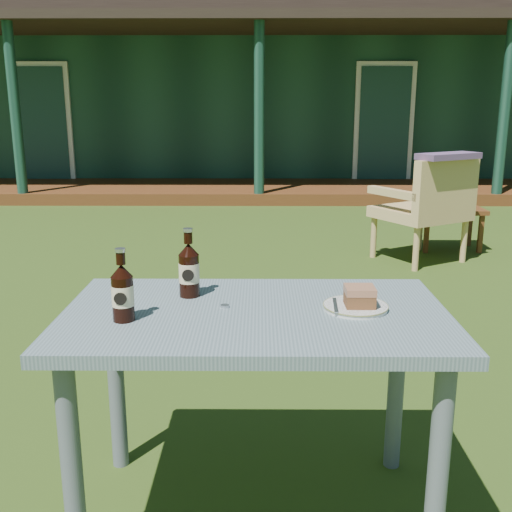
{
  "coord_description": "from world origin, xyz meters",
  "views": [
    {
      "loc": [
        0.01,
        -3.36,
        1.34
      ],
      "look_at": [
        0.0,
        -1.3,
        0.82
      ],
      "focal_mm": 42.0,
      "sensor_mm": 36.0,
      "label": 1
    }
  ],
  "objects_px": {
    "cola_bottle_far": "(123,292)",
    "side_table": "(450,214)",
    "cafe_table": "(255,341)",
    "cola_bottle_near": "(189,269)",
    "plate": "(356,307)",
    "cake_slice": "(360,296)",
    "armchair_left": "(428,204)"
  },
  "relations": [
    {
      "from": "cola_bottle_far",
      "to": "side_table",
      "type": "height_order",
      "value": "cola_bottle_far"
    },
    {
      "from": "cafe_table",
      "to": "cola_bottle_near",
      "type": "height_order",
      "value": "cola_bottle_near"
    },
    {
      "from": "plate",
      "to": "cafe_table",
      "type": "bearing_deg",
      "value": -176.72
    },
    {
      "from": "cake_slice",
      "to": "cola_bottle_far",
      "type": "height_order",
      "value": "cola_bottle_far"
    },
    {
      "from": "cola_bottle_far",
      "to": "armchair_left",
      "type": "height_order",
      "value": "cola_bottle_far"
    },
    {
      "from": "side_table",
      "to": "armchair_left",
      "type": "bearing_deg",
      "value": -125.9
    },
    {
      "from": "cola_bottle_near",
      "to": "armchair_left",
      "type": "distance_m",
      "value": 3.62
    },
    {
      "from": "cola_bottle_near",
      "to": "cola_bottle_far",
      "type": "xyz_separation_m",
      "value": [
        -0.17,
        -0.23,
        -0.0
      ]
    },
    {
      "from": "cafe_table",
      "to": "armchair_left",
      "type": "height_order",
      "value": "armchair_left"
    },
    {
      "from": "side_table",
      "to": "cafe_table",
      "type": "bearing_deg",
      "value": -115.35
    },
    {
      "from": "plate",
      "to": "cola_bottle_far",
      "type": "xyz_separation_m",
      "value": [
        -0.71,
        -0.11,
        0.08
      ]
    },
    {
      "from": "cafe_table",
      "to": "cake_slice",
      "type": "height_order",
      "value": "cake_slice"
    },
    {
      "from": "plate",
      "to": "cake_slice",
      "type": "distance_m",
      "value": 0.04
    },
    {
      "from": "cake_slice",
      "to": "side_table",
      "type": "relative_size",
      "value": 0.15
    },
    {
      "from": "cake_slice",
      "to": "armchair_left",
      "type": "relative_size",
      "value": 0.1
    },
    {
      "from": "cafe_table",
      "to": "cola_bottle_near",
      "type": "xyz_separation_m",
      "value": [
        -0.22,
        0.15,
        0.19
      ]
    },
    {
      "from": "cafe_table",
      "to": "cake_slice",
      "type": "relative_size",
      "value": 13.04
    },
    {
      "from": "side_table",
      "to": "cola_bottle_near",
      "type": "bearing_deg",
      "value": -118.95
    },
    {
      "from": "cola_bottle_far",
      "to": "side_table",
      "type": "xyz_separation_m",
      "value": [
        2.2,
        3.91,
        -0.47
      ]
    },
    {
      "from": "cake_slice",
      "to": "cola_bottle_near",
      "type": "xyz_separation_m",
      "value": [
        -0.55,
        0.14,
        0.05
      ]
    },
    {
      "from": "cafe_table",
      "to": "side_table",
      "type": "xyz_separation_m",
      "value": [
        1.81,
        3.82,
        -0.28
      ]
    },
    {
      "from": "plate",
      "to": "side_table",
      "type": "height_order",
      "value": "plate"
    },
    {
      "from": "plate",
      "to": "cake_slice",
      "type": "height_order",
      "value": "cake_slice"
    },
    {
      "from": "cola_bottle_near",
      "to": "side_table",
      "type": "height_order",
      "value": "cola_bottle_near"
    },
    {
      "from": "plate",
      "to": "armchair_left",
      "type": "distance_m",
      "value": 3.52
    },
    {
      "from": "cafe_table",
      "to": "cola_bottle_near",
      "type": "relative_size",
      "value": 5.18
    },
    {
      "from": "cola_bottle_far",
      "to": "plate",
      "type": "bearing_deg",
      "value": 8.54
    },
    {
      "from": "cafe_table",
      "to": "armchair_left",
      "type": "bearing_deg",
      "value": 66.36
    },
    {
      "from": "cafe_table",
      "to": "side_table",
      "type": "relative_size",
      "value": 2.0
    },
    {
      "from": "cake_slice",
      "to": "cola_bottle_near",
      "type": "relative_size",
      "value": 0.4
    },
    {
      "from": "plate",
      "to": "cola_bottle_near",
      "type": "relative_size",
      "value": 0.88
    },
    {
      "from": "cafe_table",
      "to": "cola_bottle_far",
      "type": "relative_size",
      "value": 5.44
    }
  ]
}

